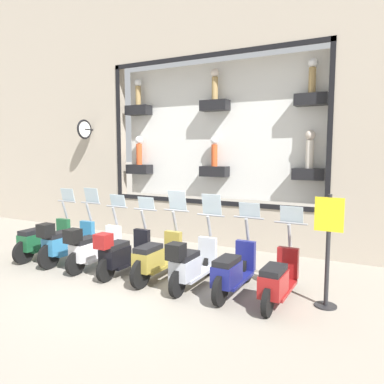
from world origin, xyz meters
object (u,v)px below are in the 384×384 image
at_px(scooter_olive_3, 157,257).
at_px(scooter_black_4, 122,253).
at_px(scooter_red_0, 278,279).
at_px(scooter_white_5, 92,248).
at_px(scooter_teal_6, 66,242).
at_px(scooter_green_7, 43,240).
at_px(scooter_navy_1, 233,271).
at_px(shop_sign_post, 328,246).
at_px(scooter_silver_2, 191,263).

distance_m(scooter_olive_3, scooter_black_4, 0.81).
distance_m(scooter_red_0, scooter_white_5, 4.05).
bearing_deg(scooter_teal_6, scooter_green_7, 86.17).
height_order(scooter_navy_1, shop_sign_post, shop_sign_post).
bearing_deg(scooter_red_0, scooter_black_4, 91.11).
xyz_separation_m(scooter_silver_2, scooter_black_4, (-0.01, 1.62, -0.01)).
distance_m(scooter_olive_3, scooter_green_7, 3.24).
xyz_separation_m(scooter_white_5, scooter_green_7, (0.07, 1.62, -0.03)).
bearing_deg(scooter_navy_1, scooter_black_4, 91.61).
height_order(scooter_teal_6, scooter_green_7, scooter_teal_6).
bearing_deg(scooter_black_4, scooter_silver_2, -89.80).
height_order(scooter_navy_1, scooter_black_4, scooter_navy_1).
bearing_deg(scooter_red_0, scooter_navy_1, 89.62).
bearing_deg(scooter_black_4, scooter_olive_3, -84.71).
height_order(scooter_olive_3, scooter_teal_6, scooter_olive_3).
distance_m(scooter_black_4, scooter_white_5, 0.81).
distance_m(scooter_red_0, shop_sign_post, 0.98).
bearing_deg(shop_sign_post, scooter_red_0, 108.27).
height_order(scooter_silver_2, scooter_olive_3, scooter_olive_3).
xyz_separation_m(scooter_navy_1, scooter_green_7, (0.00, 4.86, 0.00)).
height_order(scooter_navy_1, scooter_green_7, scooter_green_7).
bearing_deg(scooter_green_7, scooter_navy_1, -90.02).
bearing_deg(scooter_red_0, scooter_white_5, 90.86).
height_order(scooter_red_0, scooter_silver_2, scooter_silver_2).
distance_m(scooter_teal_6, shop_sign_post, 5.63).
xyz_separation_m(scooter_olive_3, scooter_black_4, (-0.08, 0.81, 0.01)).
bearing_deg(shop_sign_post, scooter_navy_1, 98.73).
distance_m(scooter_white_5, scooter_teal_6, 0.81).
height_order(scooter_red_0, scooter_teal_6, scooter_teal_6).
relative_size(scooter_red_0, scooter_green_7, 0.99).
bearing_deg(scooter_green_7, scooter_olive_3, -89.91).
distance_m(scooter_red_0, scooter_green_7, 5.67).
height_order(scooter_black_4, scooter_white_5, scooter_white_5).
bearing_deg(scooter_olive_3, scooter_navy_1, -90.24).
relative_size(scooter_olive_3, scooter_green_7, 1.00).
bearing_deg(scooter_silver_2, scooter_navy_1, -85.58).
bearing_deg(scooter_silver_2, scooter_red_0, -87.98).
bearing_deg(scooter_white_5, scooter_green_7, 87.62).
height_order(scooter_green_7, shop_sign_post, shop_sign_post).
relative_size(scooter_silver_2, shop_sign_post, 0.96).
height_order(scooter_white_5, scooter_teal_6, scooter_teal_6).
bearing_deg(scooter_navy_1, shop_sign_post, -81.27).
relative_size(scooter_silver_2, scooter_green_7, 0.99).
xyz_separation_m(scooter_teal_6, shop_sign_post, (0.29, -5.60, 0.53)).
distance_m(scooter_navy_1, scooter_teal_6, 4.05).
xyz_separation_m(scooter_silver_2, scooter_green_7, (0.06, 4.05, -0.03)).
height_order(scooter_white_5, scooter_green_7, scooter_green_7).
distance_m(scooter_white_5, shop_sign_post, 4.83).
height_order(scooter_red_0, scooter_navy_1, scooter_navy_1).
bearing_deg(scooter_olive_3, scooter_red_0, -90.29).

